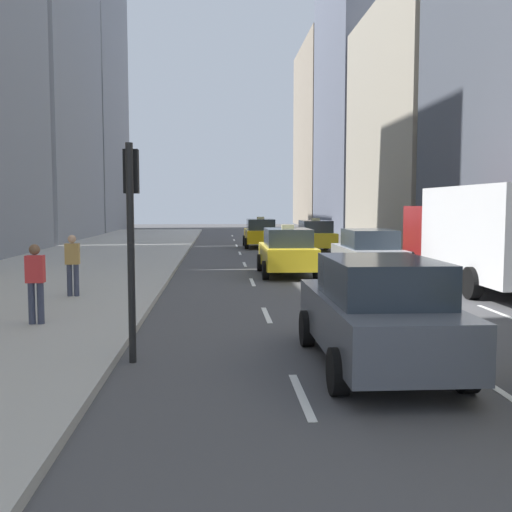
# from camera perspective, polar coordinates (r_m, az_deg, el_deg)

# --- Properties ---
(sidewalk_left) EXTENTS (8.00, 66.00, 0.15)m
(sidewalk_left) POSITION_cam_1_polar(r_m,az_deg,el_deg) (27.62, -15.42, -0.51)
(sidewalk_left) COLOR #ADAAA3
(sidewalk_left) RESTS_ON ground
(lane_markings) EXTENTS (5.72, 56.00, 0.01)m
(lane_markings) POSITION_cam_1_polar(r_m,az_deg,el_deg) (23.39, 6.10, -1.49)
(lane_markings) COLOR white
(lane_markings) RESTS_ON ground
(building_row_right) EXTENTS (6.00, 82.15, 30.47)m
(building_row_right) POSITION_cam_1_polar(r_m,az_deg,el_deg) (43.77, 14.99, 17.87)
(building_row_right) COLOR #A89E89
(building_row_right) RESTS_ON ground
(taxi_second) EXTENTS (2.02, 4.40, 1.87)m
(taxi_second) POSITION_cam_1_polar(r_m,az_deg,el_deg) (36.35, 0.41, 2.20)
(taxi_second) COLOR yellow
(taxi_second) RESTS_ON ground
(taxi_third) EXTENTS (2.02, 4.40, 1.87)m
(taxi_third) POSITION_cam_1_polar(r_m,az_deg,el_deg) (33.32, 5.63, 1.93)
(taxi_third) COLOR yellow
(taxi_third) RESTS_ON ground
(taxi_fourth) EXTENTS (2.02, 4.40, 1.87)m
(taxi_fourth) POSITION_cam_1_polar(r_m,az_deg,el_deg) (22.13, 2.98, 0.44)
(taxi_fourth) COLOR yellow
(taxi_fourth) RESTS_ON ground
(sedan_black_near) EXTENTS (2.02, 4.43, 1.73)m
(sedan_black_near) POSITION_cam_1_polar(r_m,az_deg,el_deg) (21.75, 10.60, 0.28)
(sedan_black_near) COLOR #9EA0A5
(sedan_black_near) RESTS_ON ground
(sedan_silver_behind) EXTENTS (2.02, 4.62, 1.77)m
(sedan_silver_behind) POSITION_cam_1_polar(r_m,az_deg,el_deg) (9.78, 11.45, -5.24)
(sedan_silver_behind) COLOR #565B66
(sedan_silver_behind) RESTS_ON ground
(box_truck) EXTENTS (2.58, 8.40, 3.15)m
(box_truck) POSITION_cam_1_polar(r_m,az_deg,el_deg) (19.87, 20.56, 2.02)
(box_truck) COLOR maroon
(box_truck) RESTS_ON ground
(pedestrian_mid_block) EXTENTS (0.36, 0.22, 1.65)m
(pedestrian_mid_block) POSITION_cam_1_polar(r_m,az_deg,el_deg) (13.09, -20.27, -2.13)
(pedestrian_mid_block) COLOR #383D51
(pedestrian_mid_block) RESTS_ON sidewalk_left
(pedestrian_far_walking) EXTENTS (0.36, 0.22, 1.65)m
(pedestrian_far_walking) POSITION_cam_1_polar(r_m,az_deg,el_deg) (16.77, -17.08, -0.56)
(pedestrian_far_walking) COLOR #383D51
(pedestrian_far_walking) RESTS_ON sidewalk_left
(traffic_light_pole) EXTENTS (0.24, 0.42, 3.60)m
(traffic_light_pole) POSITION_cam_1_polar(r_m,az_deg,el_deg) (10.03, -11.81, 3.69)
(traffic_light_pole) COLOR black
(traffic_light_pole) RESTS_ON ground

